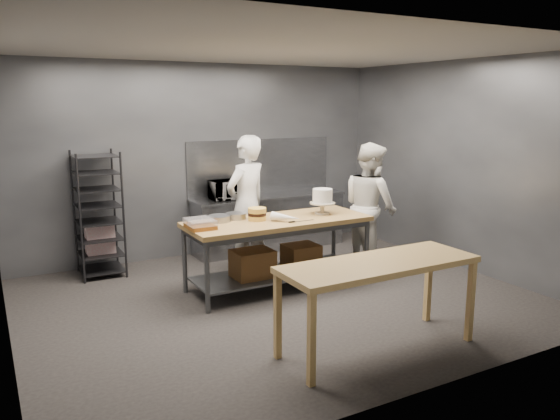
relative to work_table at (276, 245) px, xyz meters
name	(u,v)px	position (x,y,z in m)	size (l,w,h in m)	color
ground	(280,299)	(-0.17, -0.41, -0.57)	(6.00, 6.00, 0.00)	black
back_wall	(204,160)	(-0.17, 2.09, 0.93)	(6.00, 0.04, 3.00)	#4C4F54
work_table	(276,245)	(0.00, 0.00, 0.00)	(2.40, 0.90, 0.92)	olive
near_counter	(379,270)	(0.00, -2.08, 0.24)	(2.00, 0.70, 0.90)	#A48244
back_counter	(269,222)	(0.83, 1.77, -0.12)	(2.60, 0.60, 0.90)	slate
splashback_panel	(261,166)	(0.83, 2.07, 0.78)	(2.60, 0.02, 0.90)	slate
speed_rack	(98,215)	(-1.90, 1.69, 0.28)	(0.61, 0.66, 1.75)	black
chef_behind	(247,205)	(-0.04, 0.80, 0.41)	(0.71, 0.47, 1.96)	white
chef_right	(370,206)	(1.61, 0.13, 0.35)	(0.89, 0.70, 1.84)	silver
microwave	(228,190)	(0.09, 1.77, 0.48)	(0.54, 0.37, 0.30)	black
frosted_cake_stand	(322,198)	(0.71, 0.00, 0.57)	(0.34, 0.34, 0.34)	#BEB298
layer_cake	(257,214)	(-0.24, 0.07, 0.43)	(0.23, 0.23, 0.16)	#F3CF4D
cake_pans	(227,217)	(-0.57, 0.26, 0.39)	(0.53, 0.32, 0.07)	gray
piping_bag	(286,217)	(0.02, -0.20, 0.41)	(0.12, 0.12, 0.38)	white
offset_spatula	(298,221)	(0.17, -0.26, 0.35)	(0.37, 0.02, 0.02)	slate
pastry_clamshells	(200,224)	(-1.04, -0.01, 0.40)	(0.32, 0.39, 0.11)	#9C501F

